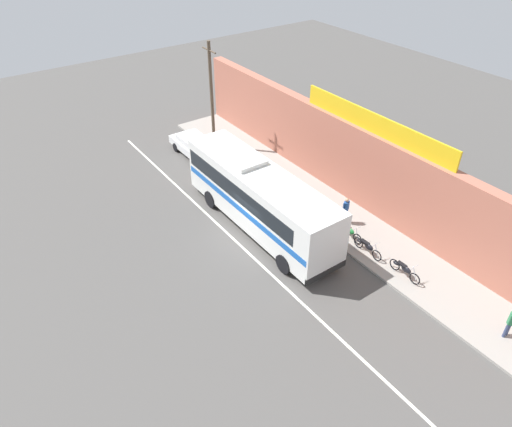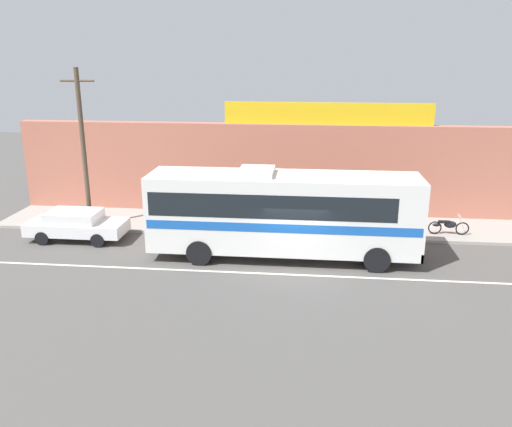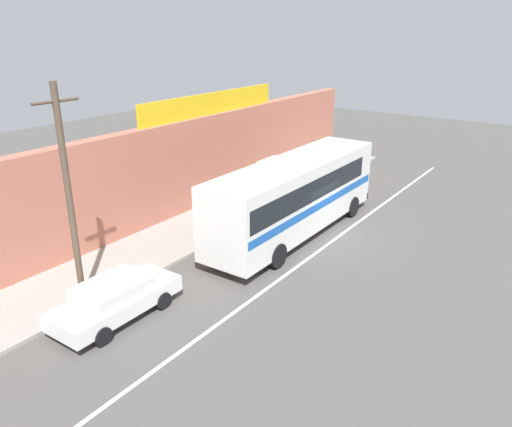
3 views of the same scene
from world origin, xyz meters
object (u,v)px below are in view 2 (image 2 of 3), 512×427
object	(u,v)px
parked_car	(77,224)
motorcycle_blue	(366,223)
motorcycle_orange	(399,226)
pedestrian_near_shop	(341,208)
utility_pole	(83,147)
motorcycle_red	(448,226)
intercity_bus	(281,210)

from	to	relation	value
parked_car	motorcycle_blue	size ratio (longest dim) A/B	2.36
parked_car	motorcycle_blue	world-z (taller)	parked_car
motorcycle_orange	pedestrian_near_shop	size ratio (longest dim) A/B	1.18
utility_pole	motorcycle_orange	size ratio (longest dim) A/B	3.95
motorcycle_orange	motorcycle_blue	bearing A→B (deg)	173.40
motorcycle_red	pedestrian_near_shop	world-z (taller)	pedestrian_near_shop
motorcycle_red	parked_car	bearing A→B (deg)	-172.94
motorcycle_red	pedestrian_near_shop	xyz separation A→B (m)	(-4.91, 0.76, 0.51)
intercity_bus	parked_car	distance (m)	9.64
intercity_bus	motorcycle_blue	bearing A→B (deg)	40.45
motorcycle_red	pedestrian_near_shop	bearing A→B (deg)	171.23
utility_pole	motorcycle_orange	distance (m)	15.30
utility_pole	motorcycle_red	distance (m)	17.51
motorcycle_red	motorcycle_orange	bearing A→B (deg)	-174.67
motorcycle_blue	pedestrian_near_shop	size ratio (longest dim) A/B	1.16
motorcycle_red	motorcycle_blue	bearing A→B (deg)	-179.46
intercity_bus	utility_pole	size ratio (longest dim) A/B	1.47
utility_pole	motorcycle_red	bearing A→B (deg)	1.46
motorcycle_orange	pedestrian_near_shop	world-z (taller)	pedestrian_near_shop
intercity_bus	parked_car	world-z (taller)	intercity_bus
parked_car	motorcycle_red	xyz separation A→B (m)	(17.08, 2.11, -0.17)
intercity_bus	parked_car	bearing A→B (deg)	172.84
motorcycle_orange	motorcycle_red	world-z (taller)	same
parked_car	motorcycle_orange	xyz separation A→B (m)	(14.82, 1.90, -0.17)
parked_car	motorcycle_orange	distance (m)	14.94
intercity_bus	motorcycle_red	size ratio (longest dim) A/B	5.95
parked_car	motorcycle_red	size ratio (longest dim) A/B	2.39
motorcycle_orange	parked_car	bearing A→B (deg)	-172.68
utility_pole	motorcycle_orange	xyz separation A→B (m)	(14.90, 0.23, -3.47)
utility_pole	motorcycle_blue	bearing A→B (deg)	1.72
pedestrian_near_shop	intercity_bus	bearing A→B (deg)	-123.58
motorcycle_orange	pedestrian_near_shop	distance (m)	2.87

